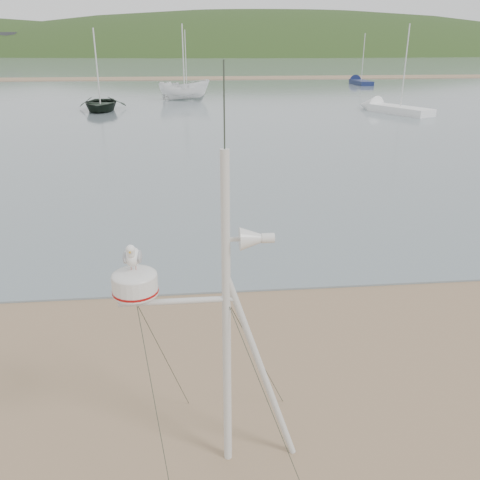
{
  "coord_description": "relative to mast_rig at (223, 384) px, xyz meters",
  "views": [
    {
      "loc": [
        1.2,
        -5.48,
        4.92
      ],
      "look_at": [
        1.87,
        1.0,
        2.37
      ],
      "focal_mm": 38.0,
      "sensor_mm": 36.0,
      "label": 1
    }
  ],
  "objects": [
    {
      "name": "sailboat_white_near",
      "position": [
        14.35,
        32.9,
        -0.85
      ],
      "size": [
        4.33,
        6.64,
        6.58
      ],
      "color": "white",
      "rests_on": "ground"
    },
    {
      "name": "boat_white",
      "position": [
        -0.46,
        42.17,
        1.15
      ],
      "size": [
        1.89,
        1.84,
        4.52
      ],
      "primitive_type": "imported",
      "rotation": [
        0.0,
        0.0,
        1.66
      ],
      "color": "white",
      "rests_on": "water"
    },
    {
      "name": "ground",
      "position": [
        -1.5,
        0.54,
        -1.15
      ],
      "size": [
        560.0,
        560.0,
        0.0
      ],
      "primitive_type": "plane",
      "color": "#81654A",
      "rests_on": "ground"
    },
    {
      "name": "mast_rig",
      "position": [
        0.0,
        0.0,
        0.0
      ],
      "size": [
        2.12,
        2.26,
        4.78
      ],
      "color": "beige",
      "rests_on": "ground"
    },
    {
      "name": "hill_ridge",
      "position": [
        17.01,
        235.54,
        -20.85
      ],
      "size": [
        620.0,
        180.0,
        80.0
      ],
      "color": "#1F3315",
      "rests_on": "ground"
    },
    {
      "name": "sandbar",
      "position": [
        -1.5,
        70.54,
        -1.08
      ],
      "size": [
        560.0,
        7.0,
        0.07
      ],
      "primitive_type": "cube",
      "color": "#81654A",
      "rests_on": "water"
    },
    {
      "name": "sailboat_dark_mid",
      "position": [
        0.47,
        48.75,
        -0.85
      ],
      "size": [
        4.21,
        6.53,
        6.46
      ],
      "color": "black",
      "rests_on": "ground"
    },
    {
      "name": "sailboat_blue_far",
      "position": [
        20.83,
        59.04,
        -0.85
      ],
      "size": [
        1.57,
        6.34,
        6.32
      ],
      "color": "#141E48",
      "rests_on": "ground"
    },
    {
      "name": "water",
      "position": [
        -1.5,
        132.54,
        -1.13
      ],
      "size": [
        560.0,
        256.0,
        0.04
      ],
      "primitive_type": "cube",
      "color": "slate",
      "rests_on": "ground"
    },
    {
      "name": "far_cottages",
      "position": [
        1.5,
        196.54,
        2.85
      ],
      "size": [
        294.4,
        6.3,
        8.0
      ],
      "color": "silver",
      "rests_on": "ground"
    },
    {
      "name": "boat_dark",
      "position": [
        -6.77,
        35.21,
        1.38
      ],
      "size": [
        3.61,
        1.2,
        4.99
      ],
      "primitive_type": "imported",
      "rotation": [
        0.0,
        0.0,
        0.05
      ],
      "color": "black",
      "rests_on": "water"
    }
  ]
}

